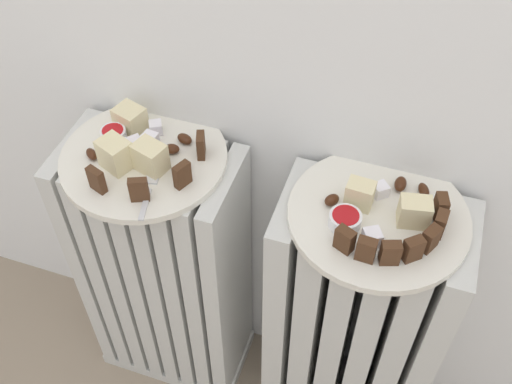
{
  "coord_description": "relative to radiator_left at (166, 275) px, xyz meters",
  "views": [
    {
      "loc": [
        0.2,
        -0.32,
        1.33
      ],
      "look_at": [
        0.0,
        0.28,
        0.63
      ],
      "focal_mm": 42.98,
      "sensor_mm": 36.0,
      "label": 1
    }
  ],
  "objects": [
    {
      "name": "radiator_left",
      "position": [
        0.0,
        0.0,
        0.0
      ],
      "size": [
        0.31,
        0.17,
        0.63
      ],
      "color": "silver",
      "rests_on": "ground_plane"
    },
    {
      "name": "turkish_delight_right_1",
      "position": [
        0.38,
        -0.06,
        0.35
      ],
      "size": [
        0.03,
        0.03,
        0.02
      ],
      "primitive_type": "cube",
      "rotation": [
        0.0,
        0.0,
        0.52
      ],
      "color": "white",
      "rests_on": "plate_right"
    },
    {
      "name": "medjool_date_right_0",
      "position": [
        0.4,
        0.06,
        0.34
      ],
      "size": [
        0.02,
        0.03,
        0.02
      ],
      "primitive_type": "ellipsoid",
      "rotation": [
        0.0,
        0.0,
        1.58
      ],
      "color": "#3D1E0F",
      "rests_on": "plate_right"
    },
    {
      "name": "dark_cake_slice_right_2",
      "position": [
        0.41,
        -0.08,
        0.35
      ],
      "size": [
        0.03,
        0.02,
        0.04
      ],
      "primitive_type": "cube",
      "rotation": [
        0.0,
        0.0,
        0.34
      ],
      "color": "#472B19",
      "rests_on": "plate_right"
    },
    {
      "name": "medjool_date_left_2",
      "position": [
        0.04,
        0.02,
        0.34
      ],
      "size": [
        0.03,
        0.02,
        0.01
      ],
      "primitive_type": "ellipsoid",
      "rotation": [
        0.0,
        0.0,
        0.21
      ],
      "color": "#3D1E0F",
      "rests_on": "plate_left"
    },
    {
      "name": "medjool_date_right_1",
      "position": [
        0.43,
        0.06,
        0.34
      ],
      "size": [
        0.03,
        0.03,
        0.02
      ],
      "primitive_type": "ellipsoid",
      "rotation": [
        0.0,
        0.0,
        2.01
      ],
      "color": "#3D1E0F",
      "rests_on": "plate_right"
    },
    {
      "name": "marble_cake_slice_left_2",
      "position": [
        -0.03,
        -0.03,
        0.36
      ],
      "size": [
        0.06,
        0.05,
        0.05
      ],
      "primitive_type": "cube",
      "rotation": [
        0.0,
        0.0,
        -0.39
      ],
      "color": "beige",
      "rests_on": "plate_left"
    },
    {
      "name": "turkish_delight_left_1",
      "position": [
        -0.02,
        0.01,
        0.35
      ],
      "size": [
        0.03,
        0.03,
        0.02
      ],
      "primitive_type": "cube",
      "rotation": [
        0.0,
        0.0,
        0.84
      ],
      "color": "white",
      "rests_on": "plate_left"
    },
    {
      "name": "dark_cake_slice_right_6",
      "position": [
        0.46,
        0.02,
        0.35
      ],
      "size": [
        0.02,
        0.03,
        0.04
      ],
      "primitive_type": "cube",
      "rotation": [
        0.0,
        0.0,
        1.86
      ],
      "color": "#472B19",
      "rests_on": "plate_right"
    },
    {
      "name": "dark_cake_slice_right_1",
      "position": [
        0.38,
        -0.09,
        0.35
      ],
      "size": [
        0.03,
        0.02,
        0.04
      ],
      "primitive_type": "cube",
      "rotation": [
        0.0,
        0.0,
        -0.04
      ],
      "color": "#472B19",
      "rests_on": "plate_right"
    },
    {
      "name": "dark_cake_slice_right_3",
      "position": [
        0.44,
        -0.06,
        0.35
      ],
      "size": [
        0.03,
        0.03,
        0.04
      ],
      "primitive_type": "cube",
      "rotation": [
        0.0,
        0.0,
        0.72
      ],
      "color": "#472B19",
      "rests_on": "plate_right"
    },
    {
      "name": "fork",
      "position": [
        0.04,
        -0.07,
        0.34
      ],
      "size": [
        0.04,
        0.09,
        0.0
      ],
      "color": "silver",
      "rests_on": "plate_left"
    },
    {
      "name": "jam_bowl_left",
      "position": [
        -0.06,
        0.02,
        0.35
      ],
      "size": [
        0.04,
        0.04,
        0.02
      ],
      "color": "white",
      "rests_on": "plate_left"
    },
    {
      "name": "marble_cake_slice_left_0",
      "position": [
        0.03,
        -0.02,
        0.36
      ],
      "size": [
        0.06,
        0.05,
        0.05
      ],
      "primitive_type": "cube",
      "rotation": [
        0.0,
        0.0,
        -0.3
      ],
      "color": "beige",
      "rests_on": "plate_left"
    },
    {
      "name": "dark_cake_slice_left_1",
      "position": [
        0.04,
        -0.09,
        0.35
      ],
      "size": [
        0.03,
        0.02,
        0.04
      ],
      "primitive_type": "cube",
      "rotation": [
        0.0,
        0.0,
        0.41
      ],
      "color": "#472B19",
      "rests_on": "plate_left"
    },
    {
      "name": "turkish_delight_left_2",
      "position": [
        -0.0,
        0.06,
        0.34
      ],
      "size": [
        0.03,
        0.03,
        0.02
      ],
      "primitive_type": "cube",
      "rotation": [
        0.0,
        0.0,
        0.52
      ],
      "color": "white",
      "rests_on": "plate_left"
    },
    {
      "name": "medjool_date_left_0",
      "position": [
        0.05,
        0.05,
        0.34
      ],
      "size": [
        0.03,
        0.03,
        0.01
      ],
      "primitive_type": "ellipsoid",
      "rotation": [
        0.0,
        0.0,
        2.75
      ],
      "color": "#3D1E0F",
      "rests_on": "plate_left"
    },
    {
      "name": "plate_right",
      "position": [
        0.38,
        0.0,
        0.33
      ],
      "size": [
        0.27,
        0.27,
        0.01
      ],
      "primitive_type": "cylinder",
      "color": "silver",
      "rests_on": "radiator_right"
    },
    {
      "name": "plate_left",
      "position": [
        0.0,
        0.0,
        0.33
      ],
      "size": [
        0.27,
        0.27,
        0.01
      ],
      "primitive_type": "cylinder",
      "color": "silver",
      "rests_on": "radiator_left"
    },
    {
      "name": "dark_cake_slice_left_3",
      "position": [
        0.09,
        0.03,
        0.35
      ],
      "size": [
        0.02,
        0.03,
        0.04
      ],
      "primitive_type": "cube",
      "rotation": [
        0.0,
        0.0,
        1.91
      ],
      "color": "#472B19",
      "rests_on": "plate_left"
    },
    {
      "name": "dark_cake_slice_left_0",
      "position": [
        -0.03,
        -0.09,
        0.35
      ],
      "size": [
        0.03,
        0.02,
        0.04
      ],
      "primitive_type": "cube",
      "rotation": [
        0.0,
        0.0,
        -0.35
      ],
      "color": "#472B19",
      "rests_on": "plate_left"
    },
    {
      "name": "medjool_date_left_3",
      "position": [
        0.07,
        -0.01,
        0.34
      ],
      "size": [
        0.03,
        0.03,
        0.02
      ],
      "primitive_type": "ellipsoid",
      "rotation": [
        0.0,
        0.0,
        0.93
      ],
      "color": "#3D1E0F",
      "rests_on": "plate_left"
    },
    {
      "name": "dark_cake_slice_right_4",
      "position": [
        0.45,
        -0.04,
        0.35
      ],
      "size": [
        0.03,
        0.03,
        0.04
      ],
      "primitive_type": "cube",
      "rotation": [
        0.0,
        0.0,
        1.1
      ],
      "color": "#472B19",
      "rests_on": "plate_right"
    },
    {
      "name": "marble_cake_slice_right_1",
      "position": [
        0.35,
        0.01,
        0.36
      ],
      "size": [
        0.04,
        0.03,
        0.04
      ],
      "primitive_type": "cube",
      "rotation": [
        0.0,
        0.0,
        -0.06
      ],
      "color": "beige",
      "rests_on": "plate_right"
    },
    {
      "name": "medjool_date_left_1",
      "position": [
        -0.07,
        -0.03,
        0.34
      ],
      "size": [
        0.03,
        0.03,
        0.01
      ],
      "primitive_type": "ellipsoid",
      "rotation": [
        0.0,
        0.0,
        2.48
      ],
      "color": "#3D1E0F",
      "rests_on": "plate_left"
    },
    {
      "name": "jam_bowl_right",
      "position": [
        0.34,
        -0.04,
        0.35
      ],
      "size": [
        0.05,
        0.05,
        0.02
      ],
      "color": "white",
      "rests_on": "plate_right"
    },
    {
      "name": "dark_cake_slice_right_5",
      "position": [
        0.46,
        -0.01,
        0.35
      ],
      "size": [
        0.02,
        0.03,
        0.04
      ],
      "primitive_type": "cube",
      "rotation": [
        0.0,
        0.0,
        1.48
      ],
      "color": "#472B19",
      "rests_on": "plate_right"
    },
    {
      "name": "dark_cake_slice_right_0",
      "position": [
        0.34,
        -0.08,
        0.35
      ],
      "size": [
        0.03,
        0.03,
        0.04
      ],
      "primitive_type": "cube",
      "rotation": [
        0.0,
        0.0,
        -0.42
      ],
      "color": "#472B19",
      "rests_on": "plate_right"
    },
    {
      "name": "marble_cake_slice_right_0",
      "position": [
        0.43,
        0.0,
        0.36
      ],
      "size": [
        0.05,
        0.04,
        0.04
      ],
      "primitive_type": "cube",
      "rotation": [
        0.0,
        0.0,
        0.2
      ],
      "color": "beige",
      "rests_on": "plate_right"
    },
    {
      "name": "turkish_delight_right_0",
      "position": [
        0.37,
        0.04,
        0.34
      ],
      "size": [
        0.03,
        0.03,
        0.02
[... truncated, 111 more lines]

